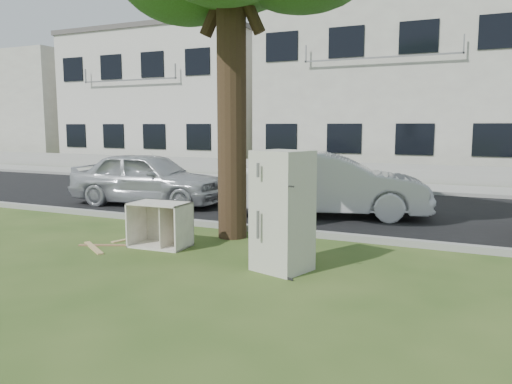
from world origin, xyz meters
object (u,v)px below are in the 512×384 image
at_px(cabinet, 160,225).
at_px(fridge, 282,211).
at_px(car_left, 148,178).
at_px(car_center, 331,185).

bearing_deg(cabinet, fridge, -12.54).
height_order(fridge, car_left, fridge).
bearing_deg(car_center, cabinet, 140.07).
bearing_deg(fridge, car_left, 159.88).
relative_size(cabinet, car_center, 0.22).
relative_size(fridge, cabinet, 1.75).
xyz_separation_m(cabinet, car_left, (-3.05, 3.73, 0.33)).
bearing_deg(car_center, car_left, 78.99).
distance_m(fridge, car_left, 6.93).
distance_m(fridge, car_center, 4.64).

